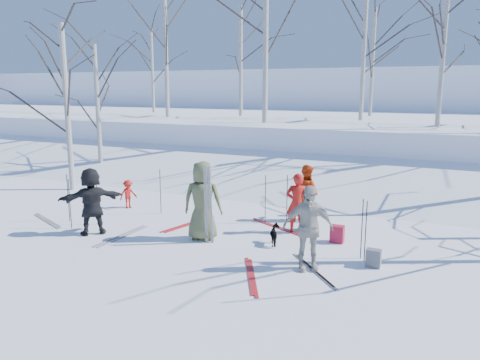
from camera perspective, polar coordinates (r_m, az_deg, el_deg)
The scene contains 39 objects.
ground at distance 11.28m, azimuth -3.29°, elevation -7.84°, with size 120.00×120.00×0.00m, color white.
snow_ramp at distance 17.50m, azimuth 7.73°, elevation -0.53°, with size 70.00×9.50×1.40m, color white.
snow_plateau at distance 26.98m, azimuth 14.30°, elevation 5.17°, with size 70.00×18.00×2.20m, color white.
far_hill at distance 47.66m, azimuth 19.36°, elevation 8.57°, with size 90.00×30.00×6.00m, color white.
skier_olive_center at distance 11.41m, azimuth -4.59°, elevation -2.54°, with size 0.95×0.62×1.95m, color #4F5533.
skier_red_north at distance 12.05m, azimuth 6.95°, elevation -2.82°, with size 0.57×0.37×1.55m, color #B01510.
skier_redor_behind at distance 13.23m, azimuth 8.12°, elevation -1.51°, with size 0.77×0.60×1.58m, color red.
skier_red_seated at distance 14.87m, azimuth -13.47°, elevation -1.68°, with size 0.57×0.33×0.88m, color #B01510.
skier_cream_east at distance 9.62m, azimuth 8.26°, elevation -5.79°, with size 1.04×0.43×1.77m, color beige.
skier_grey_west at distance 12.39m, azimuth -17.64°, elevation -2.46°, with size 1.60×0.51×1.73m, color black.
dog at distance 11.21m, azimuth 4.36°, elevation -6.70°, with size 0.26×0.57×0.48m, color black.
upright_ski_left at distance 11.10m, azimuth -4.19°, elevation -3.05°, with size 0.07×0.02×1.90m, color silver.
upright_ski_right at distance 11.07m, azimuth -3.63°, elevation -3.09°, with size 0.07×0.02×1.90m, color silver.
ski_pair_a at distance 9.84m, azimuth 9.00°, elevation -10.84°, with size 1.41×1.55×0.02m, color silver, non-canonical shape.
ski_pair_b at distance 9.46m, azimuth 1.39°, elevation -11.61°, with size 1.07×1.77×0.02m, color maroon, non-canonical shape.
ski_pair_c at distance 12.21m, azimuth -14.20°, elevation -6.64°, with size 0.23×1.90×0.02m, color silver, non-canonical shape.
ski_pair_d at distance 14.23m, azimuth -22.43°, elevation -4.60°, with size 1.82×0.94×0.02m, color silver, non-canonical shape.
ski_pair_e at distance 12.64m, azimuth 4.46°, elevation -5.70°, with size 1.78×1.05×0.02m, color maroon, non-canonical shape.
ski_pair_f at distance 12.90m, azimuth -6.31°, elevation -5.38°, with size 0.63×1.90×0.02m, color maroon, non-canonical shape.
ski_pole_a at distance 10.51m, azimuth 14.63°, elevation -5.81°, with size 0.02×0.02×1.34m, color black.
ski_pole_b at distance 13.84m, azimuth -20.21°, elevation -2.05°, with size 0.02×0.02×1.34m, color black.
ski_pole_c at distance 10.36m, azimuth 15.07°, elevation -6.07°, with size 0.02×0.02×1.34m, color black.
ski_pole_d at distance 13.11m, azimuth -20.02°, elevation -2.75°, with size 0.02×0.02×1.34m, color black.
ski_pole_e at distance 12.83m, azimuth 3.11°, elevation -2.37°, with size 0.02×0.02×1.34m, color black.
ski_pole_f at distance 12.91m, azimuth 5.75°, elevation -2.33°, with size 0.02×0.02×1.34m, color black.
ski_pole_g at distance 13.25m, azimuth -17.02°, elevation -2.42°, with size 0.02×0.02×1.34m, color black.
ski_pole_h at distance 13.97m, azimuth -9.68°, elevation -1.39°, with size 0.02×0.02×1.34m, color black.
backpack_red at distance 11.58m, azimuth 11.77°, elevation -6.47°, with size 0.32×0.22×0.42m, color #A21831.
backpack_grey at distance 10.25m, azimuth 15.96°, elevation -9.15°, with size 0.30×0.20×0.38m, color #585A60.
backpack_dark at distance 12.38m, azimuth 8.15°, elevation -5.22°, with size 0.34×0.24×0.40m, color black.
birch_plateau_a at distance 24.40m, azimuth -9.05°, elevation 16.01°, with size 5.61×5.61×7.16m, color silver, non-canonical shape.
birch_plateau_d at distance 29.21m, azimuth -10.64°, elevation 13.00°, with size 4.08×4.08×4.97m, color silver, non-canonical shape.
birch_plateau_f at distance 22.27m, azimuth 14.85°, elevation 14.68°, with size 4.75×4.75×5.93m, color silver, non-canonical shape.
birch_plateau_g at distance 20.20m, azimuth 3.15°, elevation 17.86°, with size 5.95×5.95×7.65m, color silver, non-canonical shape.
birch_plateau_h at distance 25.26m, azimuth 0.09°, elevation 14.21°, with size 4.52×4.52×5.60m, color silver, non-canonical shape.
birch_plateau_i at distance 19.65m, azimuth 23.51°, elevation 14.02°, with size 4.45×4.45×5.50m, color silver, non-canonical shape.
birch_plateau_j at distance 25.90m, azimuth 15.85°, elevation 13.58°, with size 4.43×4.43×5.47m, color silver, non-canonical shape.
birch_edge_a at distance 17.89m, azimuth -20.33°, elevation 8.14°, with size 4.71×4.71×5.87m, color silver, non-canonical shape.
birch_edge_d at distance 20.59m, azimuth -16.94°, elevation 8.02°, with size 4.39×4.39×5.41m, color silver, non-canonical shape.
Camera 1 is at (5.14, -9.35, 3.68)m, focal length 35.00 mm.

